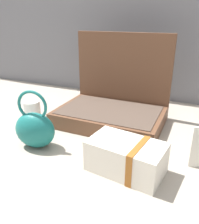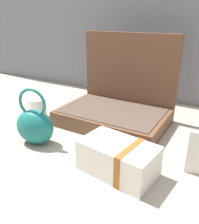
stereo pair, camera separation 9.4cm
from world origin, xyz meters
name	(u,v)px [view 2 (the right image)]	position (x,y,z in m)	size (l,w,h in m)	color
ground_plane	(103,134)	(0.00, 0.00, 0.00)	(6.00, 6.00, 0.00)	#9E9384
open_suitcase	(117,104)	(-0.01, 0.16, 0.09)	(0.48, 0.34, 0.40)	brown
teal_pouch_handbag	(35,125)	(-0.19, -0.20, 0.08)	(0.17, 0.12, 0.23)	#196B66
cream_toiletry_bag	(119,159)	(0.17, -0.20, 0.05)	(0.25, 0.17, 0.11)	silver
coffee_mug	(37,108)	(-0.37, 0.00, 0.05)	(0.12, 0.08, 0.10)	white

